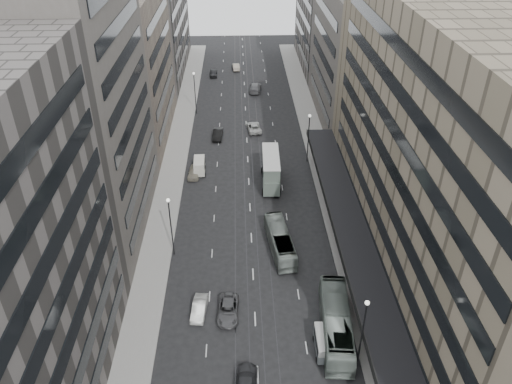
{
  "coord_description": "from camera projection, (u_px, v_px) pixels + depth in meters",
  "views": [
    {
      "loc": [
        -1.26,
        -36.24,
        40.12
      ],
      "look_at": [
        0.71,
        17.98,
        5.14
      ],
      "focal_mm": 35.0,
      "sensor_mm": 36.0,
      "label": 1
    }
  ],
  "objects": [
    {
      "name": "ground",
      "position": [
        255.0,
        326.0,
        52.22
      ],
      "size": [
        220.0,
        220.0,
        0.0
      ],
      "primitive_type": "plane",
      "color": "black",
      "rests_on": "ground"
    },
    {
      "name": "sidewalk_right",
      "position": [
        319.0,
        153.0,
        84.04
      ],
      "size": [
        4.0,
        125.0,
        0.15
      ],
      "primitive_type": "cube",
      "color": "gray",
      "rests_on": "ground"
    },
    {
      "name": "sidewalk_left",
      "position": [
        176.0,
        156.0,
        83.31
      ],
      "size": [
        4.0,
        125.0,
        0.15
      ],
      "primitive_type": "cube",
      "color": "gray",
      "rests_on": "ground"
    },
    {
      "name": "department_store",
      "position": [
        460.0,
        161.0,
        51.49
      ],
      "size": [
        19.2,
        60.0,
        30.0
      ],
      "color": "#80725D",
      "rests_on": "ground"
    },
    {
      "name": "building_right_mid",
      "position": [
        364.0,
        56.0,
        90.04
      ],
      "size": [
        15.0,
        28.0,
        24.0
      ],
      "primitive_type": "cube",
      "color": "#514C46",
      "rests_on": "ground"
    },
    {
      "name": "building_right_far",
      "position": [
        336.0,
        7.0,
        114.16
      ],
      "size": [
        15.0,
        32.0,
        28.0
      ],
      "primitive_type": "cube",
      "color": "#5B5652",
      "rests_on": "ground"
    },
    {
      "name": "building_left_b",
      "position": [
        66.0,
        106.0,
        58.31
      ],
      "size": [
        15.0,
        26.0,
        34.0
      ],
      "primitive_type": "cube",
      "color": "#514C46",
      "rests_on": "ground"
    },
    {
      "name": "building_left_c",
      "position": [
        118.0,
        67.0,
        83.42
      ],
      "size": [
        15.0,
        28.0,
        25.0
      ],
      "primitive_type": "cube",
      "color": "gray",
      "rests_on": "ground"
    },
    {
      "name": "building_left_d",
      "position": [
        146.0,
        11.0,
        110.33
      ],
      "size": [
        15.0,
        38.0,
        28.0
      ],
      "primitive_type": "cube",
      "color": "#5B5652",
      "rests_on": "ground"
    },
    {
      "name": "lamp_right_near",
      "position": [
        363.0,
        326.0,
        45.49
      ],
      "size": [
        0.44,
        0.44,
        8.32
      ],
      "color": "#262628",
      "rests_on": "ground"
    },
    {
      "name": "lamp_right_far",
      "position": [
        309.0,
        133.0,
        79.09
      ],
      "size": [
        0.44,
        0.44,
        8.32
      ],
      "color": "#262628",
      "rests_on": "ground"
    },
    {
      "name": "lamp_left_near",
      "position": [
        170.0,
        220.0,
        59.18
      ],
      "size": [
        0.44,
        0.44,
        8.32
      ],
      "color": "#262628",
      "rests_on": "ground"
    },
    {
      "name": "lamp_left_far",
      "position": [
        195.0,
        88.0,
        95.29
      ],
      "size": [
        0.44,
        0.44,
        8.32
      ],
      "color": "#262628",
      "rests_on": "ground"
    },
    {
      "name": "bus_near",
      "position": [
        336.0,
        323.0,
        50.45
      ],
      "size": [
        3.76,
        11.88,
        3.25
      ],
      "primitive_type": "imported",
      "rotation": [
        0.0,
        0.0,
        3.05
      ],
      "color": "gray",
      "rests_on": "ground"
    },
    {
      "name": "bus_far",
      "position": [
        280.0,
        241.0,
        62.03
      ],
      "size": [
        3.55,
        10.14,
        2.77
      ],
      "primitive_type": "imported",
      "rotation": [
        0.0,
        0.0,
        3.27
      ],
      "color": "#929E96",
      "rests_on": "ground"
    },
    {
      "name": "double_decker",
      "position": [
        271.0,
        169.0,
        74.62
      ],
      "size": [
        2.89,
        8.81,
        4.78
      ],
      "rotation": [
        0.0,
        0.0,
        -0.03
      ],
      "color": "slate",
      "rests_on": "ground"
    },
    {
      "name": "vw_microbus",
      "position": [
        324.0,
        343.0,
        48.91
      ],
      "size": [
        1.84,
        3.89,
        2.09
      ],
      "rotation": [
        0.0,
        0.0,
        -0.02
      ],
      "color": "#595E60",
      "rests_on": "ground"
    },
    {
      "name": "panel_van",
      "position": [
        199.0,
        166.0,
        78.07
      ],
      "size": [
        1.92,
        3.75,
        2.33
      ],
      "rotation": [
        0.0,
        0.0,
        0.03
      ],
      "color": "silver",
      "rests_on": "ground"
    },
    {
      "name": "sedan_1",
      "position": [
        199.0,
        308.0,
        53.47
      ],
      "size": [
        1.81,
        4.18,
        1.34
      ],
      "primitive_type": "imported",
      "rotation": [
        0.0,
        0.0,
        -0.1
      ],
      "color": "silver",
      "rests_on": "ground"
    },
    {
      "name": "sedan_2",
      "position": [
        228.0,
        310.0,
        53.27
      ],
      "size": [
        2.42,
        4.88,
        1.33
      ],
      "primitive_type": "imported",
      "rotation": [
        0.0,
        0.0,
        -0.04
      ],
      "color": "#525153",
      "rests_on": "ground"
    },
    {
      "name": "sedan_3",
      "position": [
        246.0,
        384.0,
        45.48
      ],
      "size": [
        2.51,
        5.24,
        1.48
      ],
      "primitive_type": "imported",
      "rotation": [
        0.0,
        0.0,
        3.05
      ],
      "color": "#272729",
      "rests_on": "ground"
    },
    {
      "name": "sedan_4",
      "position": [
        194.0,
        172.0,
        77.55
      ],
      "size": [
        1.9,
        4.25,
        1.42
      ],
      "primitive_type": "imported",
      "rotation": [
        0.0,
        0.0,
        -0.06
      ],
      "color": "#9F9784",
      "rests_on": "ground"
    },
    {
      "name": "sedan_5",
      "position": [
        218.0,
        134.0,
        88.6
      ],
      "size": [
        1.84,
        4.67,
        1.51
      ],
      "primitive_type": "imported",
      "rotation": [
        0.0,
        0.0,
        -0.05
      ],
      "color": "black",
      "rests_on": "ground"
    },
    {
      "name": "sedan_6",
      "position": [
        254.0,
        127.0,
        91.18
      ],
      "size": [
        2.85,
        5.24,
        1.4
      ],
      "primitive_type": "imported",
      "rotation": [
        0.0,
        0.0,
        3.25
      ],
      "color": "#BABBB6",
      "rests_on": "ground"
    },
    {
      "name": "sedan_7",
      "position": [
        255.0,
        87.0,
        107.47
      ],
      "size": [
        3.03,
        6.09,
        1.7
      ],
      "primitive_type": "imported",
      "rotation": [
        0.0,
        0.0,
        3.03
      ],
      "color": "#5B5B5E",
      "rests_on": "ground"
    },
    {
      "name": "sedan_8",
      "position": [
        213.0,
        73.0,
        115.55
      ],
      "size": [
        1.75,
        4.22,
        1.43
      ],
      "primitive_type": "imported",
      "rotation": [
        0.0,
        0.0,
        0.02
      ],
      "color": "#27282A",
      "rests_on": "ground"
    },
    {
      "name": "sedan_9",
      "position": [
        236.0,
        67.0,
        119.29
      ],
      "size": [
        1.83,
        4.51,
        1.45
      ],
      "primitive_type": "imported",
      "rotation": [
        0.0,
        0.0,
        3.21
      ],
      "color": "#C2B3A1",
      "rests_on": "ground"
    }
  ]
}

